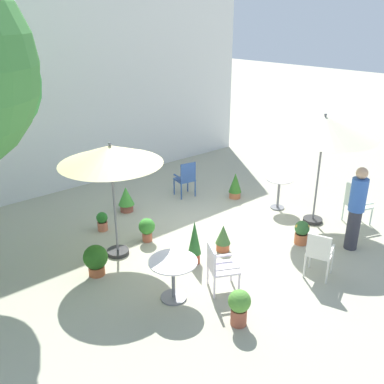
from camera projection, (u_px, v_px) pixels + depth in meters
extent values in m
plane|color=#AAA78F|center=(205.00, 233.00, 9.33)|extent=(60.00, 60.00, 0.00)
cube|color=silver|center=(95.00, 87.00, 11.47)|extent=(10.28, 0.30, 5.27)
cylinder|color=#2D2D2D|center=(118.00, 252.00, 8.50)|extent=(0.44, 0.44, 0.08)
cylinder|color=slate|center=(114.00, 202.00, 8.08)|extent=(0.04, 0.04, 2.26)
cone|color=beige|center=(110.00, 154.00, 7.71)|extent=(1.93, 1.93, 0.34)
sphere|color=slate|center=(110.00, 144.00, 7.63)|extent=(0.06, 0.06, 0.06)
cylinder|color=#2D2D2D|center=(313.00, 220.00, 9.83)|extent=(0.44, 0.44, 0.08)
cylinder|color=slate|center=(319.00, 171.00, 9.36)|extent=(0.04, 0.04, 2.47)
cone|color=beige|center=(324.00, 127.00, 8.97)|extent=(2.27, 2.27, 0.45)
sphere|color=slate|center=(326.00, 115.00, 8.88)|extent=(0.06, 0.06, 0.06)
cylinder|color=silver|center=(173.00, 262.00, 6.90)|extent=(0.81, 0.81, 0.02)
cylinder|color=slate|center=(173.00, 280.00, 7.04)|extent=(0.06, 0.06, 0.71)
cylinder|color=slate|center=(174.00, 297.00, 7.17)|extent=(0.45, 0.45, 0.03)
cylinder|color=white|center=(280.00, 179.00, 10.24)|extent=(0.62, 0.62, 0.02)
cylinder|color=slate|center=(278.00, 194.00, 10.39)|extent=(0.06, 0.06, 0.75)
cylinder|color=slate|center=(277.00, 207.00, 10.53)|extent=(0.34, 0.34, 0.03)
cube|color=white|center=(223.00, 268.00, 7.25)|extent=(0.63, 0.63, 0.04)
cube|color=white|center=(212.00, 258.00, 7.11)|extent=(0.24, 0.41, 0.42)
cube|color=white|center=(227.00, 269.00, 7.01)|extent=(0.40, 0.23, 0.03)
cube|color=white|center=(220.00, 256.00, 7.39)|extent=(0.40, 0.23, 0.03)
cylinder|color=white|center=(239.00, 285.00, 7.19)|extent=(0.04, 0.04, 0.41)
cylinder|color=white|center=(231.00, 271.00, 7.57)|extent=(0.04, 0.04, 0.41)
cylinder|color=white|center=(214.00, 288.00, 7.10)|extent=(0.04, 0.04, 0.41)
cylinder|color=white|center=(208.00, 274.00, 7.48)|extent=(0.04, 0.04, 0.41)
cube|color=silver|center=(358.00, 205.00, 9.62)|extent=(0.59, 0.61, 0.04)
cube|color=silver|center=(353.00, 196.00, 9.45)|extent=(0.19, 0.44, 0.49)
cube|color=silver|center=(366.00, 204.00, 9.38)|extent=(0.40, 0.17, 0.03)
cube|color=silver|center=(352.00, 197.00, 9.76)|extent=(0.40, 0.17, 0.03)
cylinder|color=silver|center=(371.00, 217.00, 9.58)|extent=(0.04, 0.04, 0.42)
cylinder|color=silver|center=(357.00, 209.00, 9.97)|extent=(0.04, 0.04, 0.42)
cylinder|color=silver|center=(356.00, 220.00, 9.45)|extent=(0.04, 0.04, 0.42)
cylinder|color=silver|center=(343.00, 212.00, 9.83)|extent=(0.04, 0.04, 0.42)
cube|color=silver|center=(320.00, 253.00, 7.63)|extent=(0.55, 0.56, 0.04)
cube|color=silver|center=(319.00, 246.00, 7.38)|extent=(0.18, 0.40, 0.42)
cube|color=silver|center=(332.00, 250.00, 7.49)|extent=(0.37, 0.17, 0.03)
cube|color=silver|center=(310.00, 244.00, 7.67)|extent=(0.37, 0.17, 0.03)
cylinder|color=silver|center=(332.00, 262.00, 7.79)|extent=(0.04, 0.04, 0.46)
cylinder|color=silver|center=(310.00, 257.00, 7.97)|extent=(0.04, 0.04, 0.46)
cylinder|color=silver|center=(327.00, 273.00, 7.48)|extent=(0.04, 0.04, 0.46)
cylinder|color=silver|center=(305.00, 267.00, 7.65)|extent=(0.04, 0.04, 0.46)
cube|color=#2F5094|center=(185.00, 179.00, 11.10)|extent=(0.52, 0.50, 0.04)
cube|color=#2F5094|center=(188.00, 172.00, 10.84)|extent=(0.43, 0.11, 0.48)
cube|color=#2F5094|center=(191.00, 174.00, 11.15)|extent=(0.11, 0.38, 0.03)
cube|color=#2F5094|center=(178.00, 177.00, 10.95)|extent=(0.11, 0.38, 0.03)
cylinder|color=#2F5094|center=(188.00, 184.00, 11.44)|extent=(0.04, 0.04, 0.43)
cylinder|color=#2F5094|center=(174.00, 187.00, 11.25)|extent=(0.04, 0.04, 0.43)
cylinder|color=#2F5094|center=(195.00, 189.00, 11.13)|extent=(0.04, 0.04, 0.43)
cylinder|color=#2F5094|center=(181.00, 192.00, 10.94)|extent=(0.04, 0.04, 0.43)
cylinder|color=#B75B3E|center=(147.00, 237.00, 8.97)|extent=(0.21, 0.21, 0.19)
cylinder|color=#382819|center=(147.00, 233.00, 8.93)|extent=(0.18, 0.18, 0.02)
sphere|color=#36852C|center=(147.00, 226.00, 8.87)|extent=(0.35, 0.35, 0.35)
cylinder|color=#C8613A|center=(223.00, 247.00, 8.60)|extent=(0.27, 0.27, 0.17)
cylinder|color=#382819|center=(223.00, 243.00, 8.58)|extent=(0.24, 0.24, 0.02)
cone|color=#4B773B|center=(223.00, 234.00, 8.49)|extent=(0.31, 0.31, 0.40)
cylinder|color=brown|center=(127.00, 208.00, 10.34)|extent=(0.31, 0.31, 0.18)
cylinder|color=#382819|center=(127.00, 205.00, 10.31)|extent=(0.28, 0.28, 0.02)
cone|color=green|center=(126.00, 196.00, 10.21)|extent=(0.39, 0.39, 0.45)
cylinder|color=#C46F46|center=(235.00, 195.00, 11.10)|extent=(0.29, 0.29, 0.17)
cylinder|color=#382819|center=(235.00, 192.00, 11.07)|extent=(0.26, 0.26, 0.02)
cone|color=#347126|center=(235.00, 183.00, 10.97)|extent=(0.33, 0.33, 0.52)
cylinder|color=#9B503A|center=(239.00, 316.00, 6.52)|extent=(0.25, 0.25, 0.28)
cylinder|color=#382819|center=(239.00, 310.00, 6.47)|extent=(0.22, 0.22, 0.02)
sphere|color=#539236|center=(239.00, 301.00, 6.41)|extent=(0.35, 0.35, 0.35)
cylinder|color=#AF492F|center=(194.00, 258.00, 8.17)|extent=(0.21, 0.21, 0.21)
cylinder|color=#382819|center=(195.00, 254.00, 8.13)|extent=(0.19, 0.19, 0.02)
cone|color=#2D6A2C|center=(195.00, 237.00, 7.99)|extent=(0.25, 0.25, 0.69)
cylinder|color=#CA663C|center=(301.00, 238.00, 8.86)|extent=(0.27, 0.27, 0.23)
cylinder|color=#382819|center=(301.00, 234.00, 8.82)|extent=(0.24, 0.24, 0.02)
sphere|color=#356832|center=(302.00, 228.00, 8.76)|extent=(0.30, 0.30, 0.30)
sphere|color=gold|center=(305.00, 226.00, 8.85)|extent=(0.08, 0.08, 0.08)
sphere|color=gold|center=(298.00, 226.00, 8.72)|extent=(0.09, 0.09, 0.09)
sphere|color=gold|center=(308.00, 226.00, 8.70)|extent=(0.07, 0.07, 0.07)
sphere|color=gold|center=(297.00, 226.00, 8.83)|extent=(0.07, 0.07, 0.07)
cylinder|color=#C46A4C|center=(103.00, 226.00, 9.41)|extent=(0.23, 0.23, 0.20)
cylinder|color=#382819|center=(102.00, 222.00, 9.38)|extent=(0.20, 0.20, 0.02)
sphere|color=#256E24|center=(102.00, 218.00, 9.33)|extent=(0.25, 0.25, 0.25)
cylinder|color=#AE5932|center=(97.00, 270.00, 7.80)|extent=(0.30, 0.30, 0.17)
cylinder|color=#382819|center=(96.00, 267.00, 7.77)|extent=(0.26, 0.26, 0.02)
sphere|color=#275C19|center=(95.00, 257.00, 7.70)|extent=(0.45, 0.45, 0.45)
cylinder|color=#33333D|center=(353.00, 229.00, 8.57)|extent=(0.26, 0.26, 0.85)
cylinder|color=#3561B8|center=(359.00, 195.00, 8.27)|extent=(0.39, 0.39, 0.67)
sphere|color=tan|center=(362.00, 173.00, 8.10)|extent=(0.23, 0.23, 0.23)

